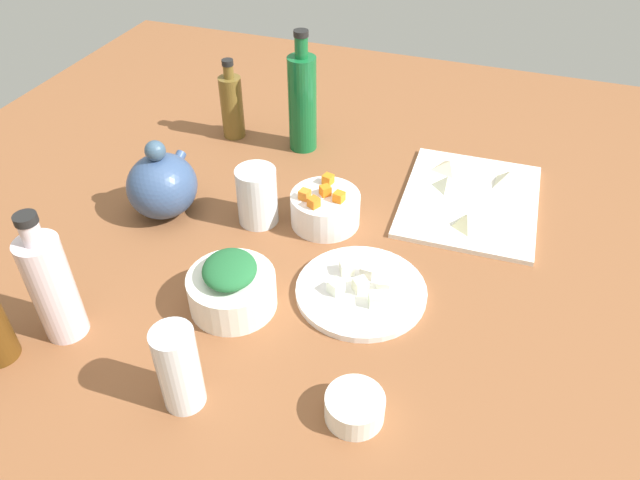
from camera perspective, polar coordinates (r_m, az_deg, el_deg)
The scene contains 28 objects.
tabletop at distance 106.98cm, azimuth 0.00°, elevation -2.69°, with size 190.00×190.00×3.00cm, color brown.
cutting_board at distance 123.35cm, azimuth 14.04°, elevation 3.68°, with size 32.06×25.90×1.00cm, color white.
plate_tofu at distance 99.98cm, azimuth 3.92°, elevation -4.85°, with size 21.74×21.74×1.20cm, color white.
bowl_greens at distance 97.21cm, azimuth -8.32°, elevation -4.82°, with size 14.11×14.11×6.14cm, color white.
bowl_carrots at distance 112.92cm, azimuth 0.51°, elevation 2.96°, with size 13.05×13.05×6.23cm, color white.
bowl_small_side at distance 83.52cm, azimuth 3.31°, elevation -15.56°, with size 8.13×8.13×3.88cm, color white.
teapot at distance 117.65cm, azimuth -14.75°, elevation 5.09°, with size 15.39×12.97×15.67cm.
bottle_0 at distance 96.14cm, azimuth -24.11°, elevation -4.00°, with size 6.36×6.36×22.40cm.
bottle_1 at distance 132.66cm, azimuth -1.69°, elevation 13.02°, with size 6.17×6.17×26.64cm.
bottle_3 at distance 140.36cm, azimuth -8.37°, elevation 12.54°, with size 5.09×5.09×18.34cm.
drinking_glass_0 at distance 83.18cm, azimuth -13.26°, elevation -11.76°, with size 5.78×5.78×13.64cm, color white.
drinking_glass_1 at distance 112.64cm, azimuth -5.99°, elevation 4.18°, with size 7.58×7.58×11.22cm, color white.
carrot_cube_0 at distance 109.82cm, azimuth -1.47°, elevation 4.34°, with size 1.80×1.80×1.80cm, color orange.
carrot_cube_1 at distance 109.26cm, azimuth 1.80°, elevation 4.13°, with size 1.80×1.80×1.80cm, color orange.
carrot_cube_2 at distance 113.92cm, azimuth 0.77°, elevation 5.79°, with size 1.80×1.80×1.80cm, color orange.
carrot_cube_3 at distance 107.79cm, azimuth -0.60°, elevation 3.59°, with size 1.80×1.80×1.80cm, color orange.
carrot_cube_4 at distance 110.83cm, azimuth 0.51°, elevation 4.72°, with size 1.80×1.80×1.80cm, color orange.
chopped_greens_mound at distance 94.04cm, azimuth -8.58°, elevation -2.78°, with size 9.74×8.55×3.19cm, color #226534.
tofu_cube_0 at distance 98.07cm, azimuth 1.52°, elevation -4.45°, with size 2.20×2.20×2.20cm, color white.
tofu_cube_1 at distance 101.51cm, azimuth 2.55°, elevation -2.63°, with size 2.20×2.20×2.20cm, color white.
tofu_cube_2 at distance 101.06cm, azimuth 4.55°, elevation -2.98°, with size 2.20×2.20×2.20cm, color white.
tofu_cube_3 at distance 96.38cm, azimuth 5.31°, elevation -5.63°, with size 2.20×2.20×2.20cm, color white.
tofu_cube_4 at distance 98.53cm, azimuth 3.86°, elevation -4.29°, with size 2.20×2.20×2.20cm, color #F0EECC.
tofu_cube_5 at distance 98.89cm, azimuth 6.05°, elevation -4.25°, with size 2.20×2.20×2.20cm, color white.
dumpling_0 at distance 124.61cm, azimuth 11.99°, elevation 5.44°, with size 4.63×4.47×2.59cm, color beige.
dumpling_1 at distance 128.48cm, azimuth 17.50°, elevation 5.66°, with size 5.55×4.90×3.15cm, color beige.
dumpling_2 at distance 114.49cm, azimuth 13.71°, elevation 1.83°, with size 4.41×3.77×2.91cm, color beige.
dumpling_3 at distance 130.43cm, azimuth 12.19°, elevation 6.95°, with size 5.69×5.14×2.07cm, color beige.
Camera 1 is at (-74.78, -26.38, 73.30)cm, focal length 33.72 mm.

